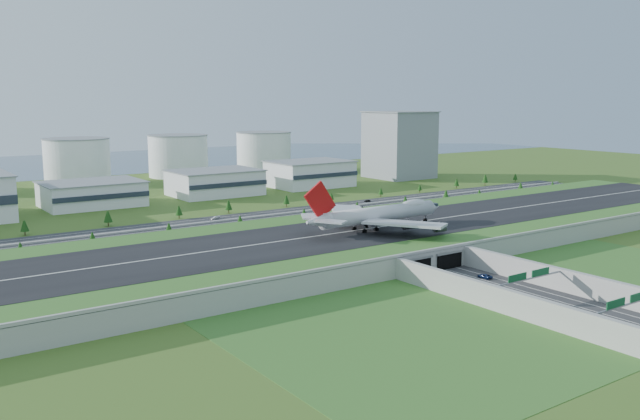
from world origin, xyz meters
TOP-DOWN VIEW (x-y plane):
  - ground at (0.00, 0.00)m, footprint 1200.00×1200.00m
  - airfield_deck at (0.00, -0.09)m, footprint 520.00×100.00m
  - underpass_road at (0.00, -99.42)m, footprint 38.80×120.40m
  - sign_gantry_near at (0.00, -95.04)m, footprint 38.70×0.70m
  - sign_gantry_far at (0.00, -130.04)m, footprint 38.70×0.70m
  - north_expressway at (0.00, 95.00)m, footprint 560.00×36.00m
  - tree_row at (1.48, 96.91)m, footprint 501.77×48.61m
  - hangar_mid_a at (-60.00, 190.00)m, footprint 58.00×42.00m
  - hangar_mid_b at (25.00, 190.00)m, footprint 58.00×42.00m
  - hangar_mid_c at (105.00, 190.00)m, footprint 58.00×42.00m
  - office_tower at (200.00, 195.00)m, footprint 46.00×46.00m
  - fuel_tank_b at (-35.00, 310.00)m, footprint 50.00×50.00m
  - fuel_tank_c at (50.00, 310.00)m, footprint 50.00×50.00m
  - fuel_tank_d at (135.00, 310.00)m, footprint 50.00×50.00m
  - bay_water at (0.00, 480.00)m, footprint 1200.00×260.00m
  - boeing_747 at (11.40, -2.54)m, footprint 80.21×75.81m
  - car_0 at (-7.80, -89.60)m, footprint 1.96×4.12m
  - car_1 at (-8.38, -120.25)m, footprint 3.73×5.33m
  - car_2 at (8.85, -68.41)m, footprint 2.81×6.01m
  - car_5 at (91.53, 103.67)m, footprint 4.28×1.58m
  - car_6 at (148.66, 88.52)m, footprint 5.78×3.63m
  - car_7 at (-18.13, 102.76)m, footprint 6.20×3.60m

SIDE VIEW (x-z plane):
  - ground at x=0.00m, z-range 0.00..0.00m
  - bay_water at x=0.00m, z-range 0.00..0.06m
  - north_expressway at x=0.00m, z-range 0.00..0.12m
  - car_0 at x=-7.80m, z-range 0.12..1.48m
  - car_5 at x=91.53m, z-range 0.12..1.52m
  - car_6 at x=148.66m, z-range 0.12..1.61m
  - car_2 at x=8.85m, z-range 0.12..1.78m
  - car_1 at x=-8.38m, z-range 0.12..1.79m
  - car_7 at x=-18.13m, z-range 0.12..1.81m
  - underpass_road at x=0.00m, z-range -0.57..7.43m
  - airfield_deck at x=0.00m, z-range -0.48..8.72m
  - tree_row at x=1.48m, z-range 0.35..8.73m
  - sign_gantry_near at x=0.00m, z-range 2.05..11.85m
  - sign_gantry_far at x=0.00m, z-range 2.05..11.85m
  - hangar_mid_a at x=-60.00m, z-range 0.00..15.00m
  - hangar_mid_b at x=25.00m, z-range 0.00..17.00m
  - hangar_mid_c at x=105.00m, z-range 0.00..19.00m
  - boeing_747 at x=11.40m, z-range 2.59..27.38m
  - fuel_tank_b at x=-35.00m, z-range 0.00..35.00m
  - fuel_tank_c at x=50.00m, z-range 0.00..35.00m
  - fuel_tank_d at x=135.00m, z-range 0.00..35.00m
  - office_tower at x=200.00m, z-range 0.00..55.00m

